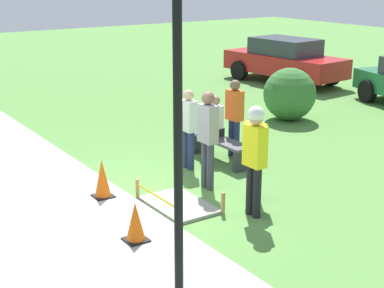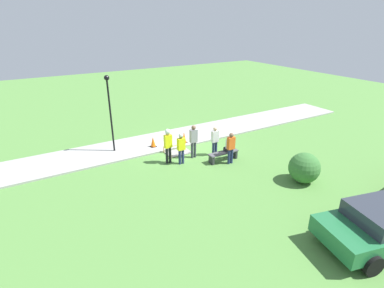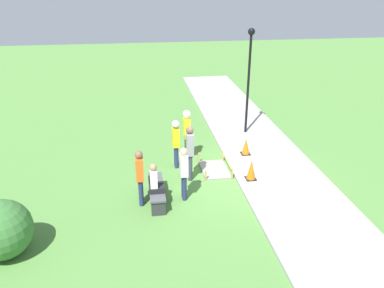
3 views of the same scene
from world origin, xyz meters
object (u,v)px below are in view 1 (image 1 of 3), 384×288
(lamppost_near, at_px, (178,86))
(bystander_in_gray_shirt, at_px, (188,124))
(traffic_cone_near_patch, at_px, (102,179))
(bystander_in_orange_shirt, at_px, (234,114))
(traffic_cone_far_patch, at_px, (135,222))
(worker_supervisor, at_px, (255,145))
(worker_assistant, at_px, (255,150))
(park_bench, at_px, (220,146))
(parked_car_red, at_px, (285,60))
(bystander_in_white_shirt, at_px, (208,134))
(person_seated_on_bench, at_px, (214,120))

(lamppost_near, bearing_deg, bystander_in_gray_shirt, 145.40)
(traffic_cone_near_patch, height_order, bystander_in_orange_shirt, bystander_in_orange_shirt)
(traffic_cone_far_patch, distance_m, bystander_in_gray_shirt, 3.74)
(traffic_cone_near_patch, height_order, traffic_cone_far_patch, traffic_cone_near_patch)
(worker_supervisor, xyz_separation_m, lamppost_near, (2.61, -3.27, 1.85))
(traffic_cone_near_patch, distance_m, lamppost_near, 4.82)
(worker_assistant, bearing_deg, bystander_in_orange_shirt, 147.98)
(traffic_cone_far_patch, xyz_separation_m, lamppost_near, (2.16, -0.61, 2.47))
(park_bench, relative_size, bystander_in_orange_shirt, 1.00)
(worker_assistant, xyz_separation_m, bystander_in_gray_shirt, (-2.66, 0.45, -0.21))
(lamppost_near, distance_m, parked_car_red, 15.84)
(traffic_cone_far_patch, distance_m, parked_car_red, 13.84)
(bystander_in_white_shirt, bearing_deg, lamppost_near, -39.34)
(lamppost_near, bearing_deg, worker_assistant, 126.44)
(lamppost_near, bearing_deg, bystander_in_white_shirt, 140.66)
(bystander_in_white_shirt, relative_size, lamppost_near, 0.44)
(bystander_in_gray_shirt, relative_size, lamppost_near, 0.39)
(traffic_cone_near_patch, distance_m, person_seated_on_bench, 3.35)
(worker_assistant, bearing_deg, person_seated_on_bench, 155.96)
(bystander_in_orange_shirt, xyz_separation_m, bystander_in_gray_shirt, (0.12, -1.29, -0.03))
(worker_assistant, xyz_separation_m, lamppost_near, (2.08, -2.82, 1.72))
(worker_supervisor, bearing_deg, bystander_in_gray_shirt, -179.94)
(traffic_cone_near_patch, height_order, park_bench, traffic_cone_near_patch)
(bystander_in_gray_shirt, relative_size, parked_car_red, 0.35)
(bystander_in_gray_shirt, bearing_deg, person_seated_on_bench, 109.73)
(worker_assistant, bearing_deg, worker_supervisor, 139.56)
(person_seated_on_bench, distance_m, worker_supervisor, 2.60)
(traffic_cone_near_patch, relative_size, person_seated_on_bench, 0.78)
(worker_assistant, bearing_deg, traffic_cone_near_patch, -136.84)
(person_seated_on_bench, relative_size, bystander_in_orange_shirt, 0.52)
(park_bench, bearing_deg, bystander_in_gray_shirt, -89.82)
(person_seated_on_bench, height_order, bystander_in_white_shirt, bystander_in_white_shirt)
(park_bench, distance_m, lamppost_near, 6.75)
(traffic_cone_near_patch, relative_size, traffic_cone_far_patch, 1.12)
(traffic_cone_far_patch, bearing_deg, person_seated_on_bench, 129.29)
(traffic_cone_far_patch, relative_size, worker_supervisor, 0.36)
(park_bench, height_order, person_seated_on_bench, person_seated_on_bench)
(worker_supervisor, xyz_separation_m, bystander_in_orange_shirt, (-2.24, 1.28, -0.05))
(worker_assistant, bearing_deg, bystander_in_white_shirt, 175.99)
(traffic_cone_near_patch, xyz_separation_m, bystander_in_white_shirt, (0.48, 1.95, 0.64))
(person_seated_on_bench, bearing_deg, park_bench, -9.15)
(worker_assistant, xyz_separation_m, bystander_in_orange_shirt, (-2.77, 1.73, -0.18))
(park_bench, xyz_separation_m, lamppost_near, (4.74, -4.09, 2.53))
(lamppost_near, xyz_separation_m, parked_car_red, (-10.77, 11.44, -2.04))
(park_bench, bearing_deg, worker_assistant, -25.62)
(bystander_in_orange_shirt, distance_m, bystander_in_gray_shirt, 1.29)
(park_bench, bearing_deg, bystander_in_orange_shirt, 104.12)
(bystander_in_orange_shirt, height_order, bystander_in_gray_shirt, bystander_in_orange_shirt)
(worker_assistant, relative_size, parked_car_red, 0.40)
(traffic_cone_far_patch, height_order, lamppost_near, lamppost_near)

